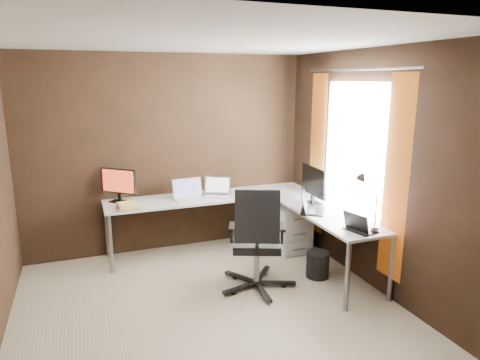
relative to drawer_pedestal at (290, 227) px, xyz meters
The scene contains 15 objects.
room 1.82m from the drawer_pedestal, 135.13° to the right, with size 3.60×3.60×2.50m.
desk 0.71m from the drawer_pedestal, 169.36° to the right, with size 2.65×2.25×0.73m.
drawer_pedestal is the anchor object (origin of this frame).
monitor_left 2.23m from the drawer_pedestal, 166.87° to the left, with size 0.37×0.33×0.41m.
monitor_right 0.81m from the drawer_pedestal, 79.42° to the right, with size 0.14×0.55×0.45m.
laptop_white 1.38m from the drawer_pedestal, 166.61° to the left, with size 0.39×0.29×0.25m.
laptop_silver 1.07m from the drawer_pedestal, 157.98° to the left, with size 0.42×0.39×0.23m.
laptop_black_big 0.83m from the drawer_pedestal, 99.26° to the right, with size 0.41×0.44×0.24m.
laptop_black_small 1.49m from the drawer_pedestal, 89.32° to the right, with size 0.27×0.33×0.20m.
book_stack 2.07m from the drawer_pedestal, behind, with size 0.27×0.23×0.08m.
mouse_left 2.04m from the drawer_pedestal, behind, with size 0.08×0.05×0.03m, color black.
mouse_corner 0.68m from the drawer_pedestal, 150.55° to the left, with size 0.09×0.06×0.03m, color black.
desk_lamp 1.62m from the drawer_pedestal, 86.61° to the right, with size 0.19×0.22×0.57m.
office_chair 1.18m from the drawer_pedestal, 134.30° to the right, with size 0.64×0.68×1.13m.
wastebasket 0.85m from the drawer_pedestal, 95.02° to the right, with size 0.26×0.26×0.30m, color black.
Camera 1 is at (-1.04, -3.55, 2.19)m, focal length 32.00 mm.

